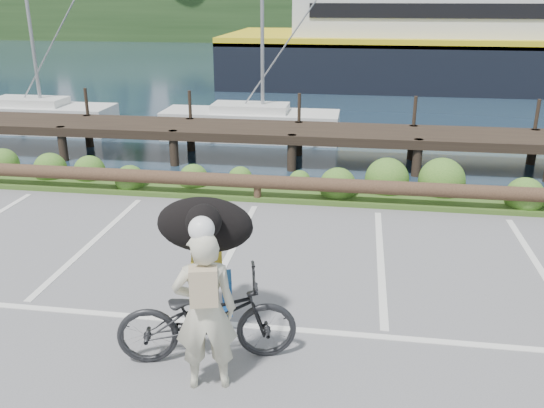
{
  "coord_description": "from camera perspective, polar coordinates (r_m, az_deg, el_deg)",
  "views": [
    {
      "loc": [
        2.11,
        -7.09,
        4.28
      ],
      "look_at": [
        0.8,
        1.49,
        1.1
      ],
      "focal_mm": 38.0,
      "sensor_mm": 36.0,
      "label": 1
    }
  ],
  "objects": [
    {
      "name": "dog",
      "position": [
        7.38,
        -6.67,
        -2.05
      ],
      "size": [
        0.9,
        1.37,
        0.73
      ],
      "primitive_type": "ellipsoid",
      "rotation": [
        0.0,
        0.0,
        1.82
      ],
      "color": "black",
      "rests_on": "bicycle"
    },
    {
      "name": "ground",
      "position": [
        8.55,
        -6.91,
        -10.1
      ],
      "size": [
        72.0,
        72.0,
        0.0
      ],
      "primitive_type": "plane",
      "color": "slate"
    },
    {
      "name": "log_rail",
      "position": [
        12.63,
        -1.44,
        0.29
      ],
      "size": [
        32.0,
        0.3,
        0.6
      ],
      "primitive_type": null,
      "color": "#443021",
      "rests_on": "ground"
    },
    {
      "name": "harbor_backdrop",
      "position": [
        85.74,
        7.86,
        17.05
      ],
      "size": [
        170.0,
        160.0,
        30.0
      ],
      "color": "#162737",
      "rests_on": "ground"
    },
    {
      "name": "cyclist",
      "position": [
        6.53,
        -6.63,
        -10.5
      ],
      "size": [
        0.8,
        0.62,
        1.93
      ],
      "primitive_type": "imported",
      "rotation": [
        0.0,
        0.0,
        3.39
      ],
      "color": "beige",
      "rests_on": "ground"
    },
    {
      "name": "bicycle",
      "position": [
        7.17,
        -6.45,
        -11.13
      ],
      "size": [
        2.31,
        1.27,
        1.15
      ],
      "primitive_type": "imported",
      "rotation": [
        0.0,
        0.0,
        1.82
      ],
      "color": "black",
      "rests_on": "ground"
    },
    {
      "name": "vegetation_strip",
      "position": [
        13.26,
        -0.92,
        1.5
      ],
      "size": [
        34.0,
        1.6,
        0.1
      ],
      "primitive_type": "cube",
      "color": "#3D5B21",
      "rests_on": "ground"
    }
  ]
}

